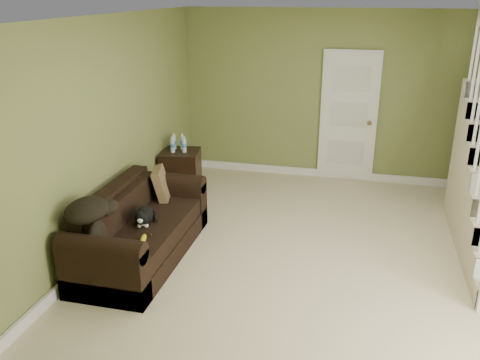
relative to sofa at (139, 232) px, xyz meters
The scene contains 14 objects.
floor 2.08m from the sofa, 11.39° to the left, with size 5.00×5.50×0.01m, color #C7B690.
ceiling 3.08m from the sofa, 11.39° to the left, with size 5.00×5.50×0.01m, color white.
wall_back 3.87m from the sofa, 57.45° to the left, with size 5.00×0.04×2.60m, color olive.
wall_front 3.25m from the sofa, 49.33° to the right, with size 5.00×0.04×2.60m, color olive.
wall_left 1.18m from the sofa, 140.13° to the left, with size 0.04×5.50×2.60m, color olive.
baseboard_back 3.73m from the sofa, 57.20° to the left, with size 5.00×0.04×0.12m, color white.
baseboard_left 0.66m from the sofa, 138.33° to the left, with size 0.04×5.50×0.12m, color white.
door 3.83m from the sofa, 55.80° to the left, with size 0.86×0.12×2.02m.
sofa is the anchor object (origin of this frame).
side_table 1.94m from the sofa, 96.15° to the left, with size 0.62×0.62×0.87m.
cat 0.25m from the sofa, 29.53° to the right, with size 0.31×0.52×0.25m.
banana 0.53m from the sofa, 59.17° to the right, with size 0.06×0.20×0.06m, color yellow.
throw_pillow 0.78m from the sofa, 90.28° to the left, with size 0.10×0.39×0.39m, color #47311C.
throw_blanket 0.86m from the sofa, 108.03° to the right, with size 0.39×0.52×0.21m, color black.
Camera 1 is at (0.31, -5.09, 2.85)m, focal length 38.00 mm.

